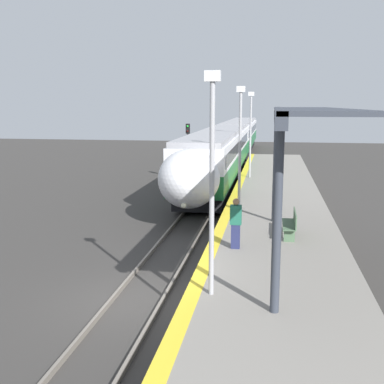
{
  "coord_description": "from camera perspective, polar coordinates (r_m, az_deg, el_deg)",
  "views": [
    {
      "loc": [
        3.65,
        -12.55,
        5.54
      ],
      "look_at": [
        0.58,
        5.85,
        2.13
      ],
      "focal_mm": 45.0,
      "sensor_mm": 36.0,
      "label": 1
    }
  ],
  "objects": [
    {
      "name": "rail_left",
      "position": [
        14.38,
        -9.18,
        -12.12
      ],
      "size": [
        0.08,
        90.0,
        0.15
      ],
      "primitive_type": "cube",
      "color": "slate",
      "rests_on": "ground_plane"
    },
    {
      "name": "lamppost_far",
      "position": [
        30.19,
        6.96,
        7.43
      ],
      "size": [
        0.36,
        0.2,
        5.27
      ],
      "color": "#9E9EA3",
      "rests_on": "platform_right"
    },
    {
      "name": "station_canopy",
      "position": [
        14.44,
        12.48,
        8.5
      ],
      "size": [
        2.02,
        11.5,
        4.42
      ],
      "color": "#333842",
      "rests_on": "platform_right"
    },
    {
      "name": "platform_right",
      "position": [
        13.53,
        10.07,
        -11.65
      ],
      "size": [
        4.52,
        64.0,
        1.02
      ],
      "color": "gray",
      "rests_on": "ground_plane"
    },
    {
      "name": "person_waiting",
      "position": [
        15.3,
        5.2,
        -3.66
      ],
      "size": [
        0.36,
        0.22,
        1.62
      ],
      "color": "navy",
      "rests_on": "platform_right"
    },
    {
      "name": "rail_right",
      "position": [
        14.0,
        -3.45,
        -12.63
      ],
      "size": [
        0.08,
        90.0,
        0.15
      ],
      "primitive_type": "cube",
      "color": "slate",
      "rests_on": "ground_plane"
    },
    {
      "name": "lamppost_near",
      "position": [
        11.14,
        2.38,
        2.57
      ],
      "size": [
        0.36,
        0.2,
        5.27
      ],
      "color": "#9E9EA3",
      "rests_on": "platform_right"
    },
    {
      "name": "train",
      "position": [
        42.88,
        4.6,
        5.82
      ],
      "size": [
        2.91,
        46.49,
        3.76
      ],
      "color": "black",
      "rests_on": "ground_plane"
    },
    {
      "name": "lamppost_mid",
      "position": [
        20.64,
        5.72,
        6.13
      ],
      "size": [
        0.36,
        0.2,
        5.27
      ],
      "color": "#9E9EA3",
      "rests_on": "platform_right"
    },
    {
      "name": "platform_bench",
      "position": [
        16.99,
        11.71,
        -3.65
      ],
      "size": [
        0.44,
        1.73,
        0.89
      ],
      "color": "#4C6B4C",
      "rests_on": "platform_right"
    },
    {
      "name": "railway_signal",
      "position": [
        34.28,
        -0.5,
        5.4
      ],
      "size": [
        0.28,
        0.28,
        4.19
      ],
      "color": "#59595E",
      "rests_on": "ground_plane"
    },
    {
      "name": "ground_plane",
      "position": [
        14.2,
        -6.35,
        -12.66
      ],
      "size": [
        120.0,
        120.0,
        0.0
      ],
      "primitive_type": "plane",
      "color": "#383533"
    }
  ]
}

